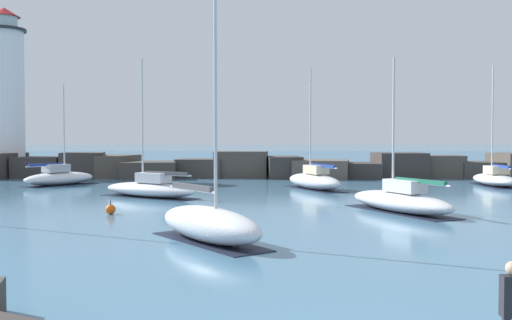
% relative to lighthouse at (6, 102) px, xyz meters
% --- Properties ---
extents(open_sea_beyond, '(400.00, 116.00, 0.01)m').
position_rel_lighthouse_xyz_m(open_sea_beyond, '(27.14, 59.28, -7.37)').
color(open_sea_beyond, '#386684').
rests_on(open_sea_beyond, ground).
extents(breakwater_jetty, '(62.35, 7.25, 2.55)m').
position_rel_lighthouse_xyz_m(breakwater_jetty, '(26.16, -0.70, -6.33)').
color(breakwater_jetty, '#383330').
rests_on(breakwater_jetty, ground).
extents(lighthouse, '(4.79, 4.79, 16.65)m').
position_rel_lighthouse_xyz_m(lighthouse, '(0.00, 0.00, 0.00)').
color(lighthouse, gray).
rests_on(lighthouse, ground).
extents(sailboat_moored_0, '(5.13, 7.61, 8.02)m').
position_rel_lighthouse_xyz_m(sailboat_moored_0, '(32.76, -26.35, -6.75)').
color(sailboat_moored_0, silver).
rests_on(sailboat_moored_0, ground).
extents(sailboat_moored_1, '(7.33, 5.57, 8.99)m').
position_rel_lighthouse_xyz_m(sailboat_moored_1, '(18.22, -19.13, -6.79)').
color(sailboat_moored_1, white).
rests_on(sailboat_moored_1, ground).
extents(sailboat_moored_3, '(4.69, 7.31, 9.17)m').
position_rel_lighthouse_xyz_m(sailboat_moored_3, '(29.36, -13.10, -6.69)').
color(sailboat_moored_3, silver).
rests_on(sailboat_moored_3, ground).
extents(sailboat_moored_6, '(2.37, 6.67, 9.71)m').
position_rel_lighthouse_xyz_m(sailboat_moored_6, '(44.12, -9.73, -6.78)').
color(sailboat_moored_6, white).
rests_on(sailboat_moored_6, ground).
extents(sailboat_moored_7, '(5.48, 6.52, 8.23)m').
position_rel_lighthouse_xyz_m(sailboat_moored_7, '(8.86, -9.78, -6.74)').
color(sailboat_moored_7, white).
rests_on(sailboat_moored_7, ground).
extents(sailboat_moored_8, '(5.15, 5.95, 9.15)m').
position_rel_lighthouse_xyz_m(sailboat_moored_8, '(23.73, -34.99, -6.69)').
color(sailboat_moored_8, white).
rests_on(sailboat_moored_8, ground).
extents(mooring_buoy_orange_near, '(0.50, 0.50, 0.70)m').
position_rel_lighthouse_xyz_m(mooring_buoy_orange_near, '(18.01, -27.54, -7.12)').
color(mooring_buoy_orange_near, '#EA5914').
rests_on(mooring_buoy_orange_near, ground).
extents(person_on_rocks, '(0.36, 0.24, 1.80)m').
position_rel_lighthouse_xyz_m(person_on_rocks, '(29.93, -46.47, -6.36)').
color(person_on_rocks, '#282833').
rests_on(person_on_rocks, ground).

